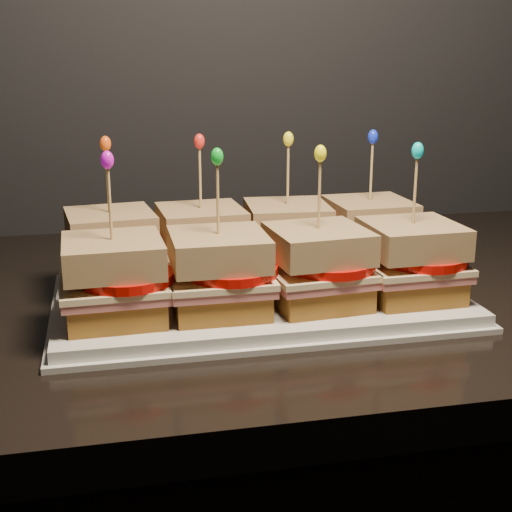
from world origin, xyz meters
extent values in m
cube|color=silver|center=(0.38, 1.63, 0.94)|extent=(0.43, 0.26, 0.02)
cube|color=silver|center=(0.38, 1.63, 0.93)|extent=(0.44, 0.28, 0.01)
cube|color=brown|center=(0.22, 1.69, 0.96)|extent=(0.10, 0.10, 0.03)
cube|color=#B96064|center=(0.22, 1.69, 0.97)|extent=(0.11, 0.11, 0.01)
cube|color=beige|center=(0.22, 1.69, 0.98)|extent=(0.11, 0.11, 0.01)
cylinder|color=red|center=(0.24, 1.68, 0.99)|extent=(0.09, 0.09, 0.01)
cube|color=brown|center=(0.22, 1.69, 1.01)|extent=(0.10, 0.10, 0.03)
cylinder|color=tan|center=(0.22, 1.69, 1.05)|extent=(0.00, 0.00, 0.09)
ellipsoid|color=#E74D12|center=(0.22, 1.69, 1.10)|extent=(0.01, 0.01, 0.02)
cube|color=brown|center=(0.33, 1.69, 0.96)|extent=(0.10, 0.10, 0.03)
cube|color=#B96064|center=(0.33, 1.69, 0.97)|extent=(0.10, 0.10, 0.01)
cube|color=beige|center=(0.33, 1.69, 0.98)|extent=(0.11, 0.10, 0.01)
cylinder|color=red|center=(0.34, 1.68, 0.99)|extent=(0.09, 0.09, 0.01)
cube|color=brown|center=(0.33, 1.69, 1.01)|extent=(0.10, 0.10, 0.03)
cylinder|color=tan|center=(0.33, 1.69, 1.05)|extent=(0.00, 0.00, 0.09)
ellipsoid|color=red|center=(0.33, 1.69, 1.10)|extent=(0.01, 0.01, 0.02)
cube|color=brown|center=(0.43, 1.69, 0.96)|extent=(0.10, 0.10, 0.03)
cube|color=#B96064|center=(0.43, 1.69, 0.97)|extent=(0.11, 0.10, 0.01)
cube|color=beige|center=(0.43, 1.69, 0.98)|extent=(0.11, 0.11, 0.01)
cylinder|color=red|center=(0.44, 1.68, 0.99)|extent=(0.09, 0.09, 0.01)
cube|color=brown|center=(0.43, 1.69, 1.01)|extent=(0.10, 0.10, 0.03)
cylinder|color=tan|center=(0.43, 1.69, 1.05)|extent=(0.00, 0.00, 0.09)
ellipsoid|color=yellow|center=(0.43, 1.69, 1.10)|extent=(0.01, 0.01, 0.02)
cube|color=brown|center=(0.53, 1.69, 0.96)|extent=(0.09, 0.09, 0.03)
cube|color=#B96064|center=(0.53, 1.69, 0.97)|extent=(0.10, 0.10, 0.01)
cube|color=beige|center=(0.53, 1.69, 0.98)|extent=(0.10, 0.10, 0.01)
cylinder|color=red|center=(0.54, 1.68, 0.99)|extent=(0.09, 0.09, 0.01)
cube|color=brown|center=(0.53, 1.69, 1.01)|extent=(0.09, 0.09, 0.03)
cylinder|color=tan|center=(0.53, 1.69, 1.05)|extent=(0.00, 0.00, 0.09)
ellipsoid|color=#142BD5|center=(0.53, 1.69, 1.10)|extent=(0.01, 0.01, 0.02)
cube|color=brown|center=(0.22, 1.57, 0.96)|extent=(0.09, 0.09, 0.03)
cube|color=#B96064|center=(0.22, 1.57, 0.97)|extent=(0.10, 0.10, 0.01)
cube|color=beige|center=(0.22, 1.57, 0.98)|extent=(0.10, 0.10, 0.01)
cylinder|color=red|center=(0.24, 1.56, 0.99)|extent=(0.09, 0.09, 0.01)
cube|color=brown|center=(0.22, 1.57, 1.01)|extent=(0.10, 0.10, 0.03)
cylinder|color=tan|center=(0.22, 1.57, 1.05)|extent=(0.00, 0.00, 0.09)
ellipsoid|color=#C60FC1|center=(0.22, 1.57, 1.10)|extent=(0.01, 0.01, 0.02)
cube|color=brown|center=(0.33, 1.57, 0.96)|extent=(0.09, 0.09, 0.03)
cube|color=#B96064|center=(0.33, 1.57, 0.97)|extent=(0.10, 0.10, 0.01)
cube|color=beige|center=(0.33, 1.57, 0.98)|extent=(0.10, 0.10, 0.01)
cylinder|color=red|center=(0.34, 1.56, 0.99)|extent=(0.09, 0.09, 0.01)
cube|color=brown|center=(0.33, 1.57, 1.01)|extent=(0.09, 0.09, 0.03)
cylinder|color=tan|center=(0.33, 1.57, 1.05)|extent=(0.00, 0.00, 0.09)
ellipsoid|color=#0FA523|center=(0.33, 1.57, 1.10)|extent=(0.01, 0.01, 0.02)
cube|color=brown|center=(0.43, 1.57, 0.96)|extent=(0.10, 0.10, 0.03)
cube|color=#B96064|center=(0.43, 1.57, 0.97)|extent=(0.11, 0.10, 0.01)
cube|color=beige|center=(0.43, 1.57, 0.98)|extent=(0.11, 0.11, 0.01)
cylinder|color=red|center=(0.44, 1.56, 0.99)|extent=(0.09, 0.09, 0.01)
cube|color=brown|center=(0.43, 1.57, 1.01)|extent=(0.10, 0.10, 0.03)
cylinder|color=tan|center=(0.43, 1.57, 1.05)|extent=(0.00, 0.00, 0.09)
ellipsoid|color=#F9F111|center=(0.43, 1.57, 1.10)|extent=(0.01, 0.01, 0.02)
cube|color=brown|center=(0.53, 1.57, 0.96)|extent=(0.09, 0.09, 0.03)
cube|color=#B96064|center=(0.53, 1.57, 0.97)|extent=(0.10, 0.10, 0.01)
cube|color=beige|center=(0.53, 1.57, 0.98)|extent=(0.10, 0.10, 0.01)
cylinder|color=red|center=(0.54, 1.56, 0.99)|extent=(0.09, 0.09, 0.01)
cube|color=brown|center=(0.53, 1.57, 1.01)|extent=(0.09, 0.09, 0.03)
cylinder|color=tan|center=(0.53, 1.57, 1.05)|extent=(0.00, 0.00, 0.09)
ellipsoid|color=#04C5C8|center=(0.53, 1.57, 1.10)|extent=(0.01, 0.01, 0.02)
camera|label=1|loc=(0.22, 0.90, 1.19)|focal=50.00mm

